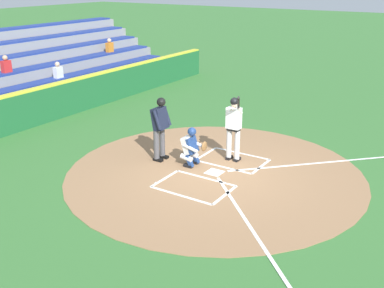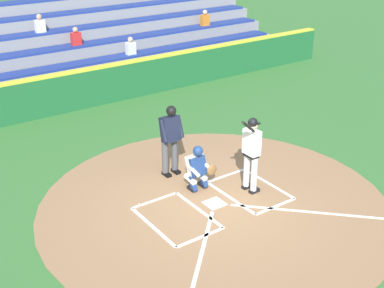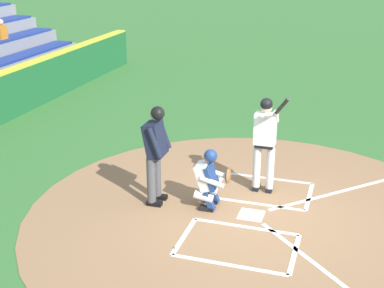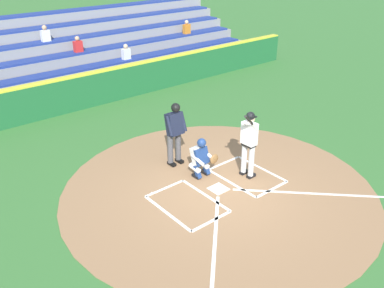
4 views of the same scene
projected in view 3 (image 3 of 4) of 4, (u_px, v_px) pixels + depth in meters
ground_plane at (251, 216)px, 9.51m from camera, size 120.00×120.00×0.00m
dirt_circle at (251, 215)px, 9.50m from camera, size 8.00×8.00×0.01m
home_plate_and_chalk at (301, 222)px, 9.25m from camera, size 7.93×4.91×0.01m
batter at (265, 138)px, 10.03m from camera, size 0.92×0.72×2.13m
catcher at (210, 177)px, 9.62m from camera, size 0.60×0.60×1.13m
plate_umpire at (155, 148)px, 9.61m from camera, size 0.58×0.41×1.86m
baseball at (177, 248)px, 8.44m from camera, size 0.07×0.07×0.07m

